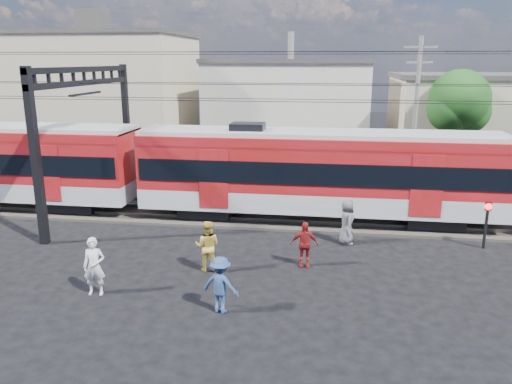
% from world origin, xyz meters
% --- Properties ---
extents(ground, '(120.00, 120.00, 0.00)m').
position_xyz_m(ground, '(0.00, 0.00, 0.00)').
color(ground, black).
rests_on(ground, ground).
extents(track_bed, '(70.00, 3.40, 0.12)m').
position_xyz_m(track_bed, '(0.00, 8.00, 0.06)').
color(track_bed, '#2D2823').
rests_on(track_bed, ground).
extents(rail_near, '(70.00, 0.12, 0.12)m').
position_xyz_m(rail_near, '(0.00, 7.25, 0.18)').
color(rail_near, '#59544C').
rests_on(rail_near, track_bed).
extents(rail_far, '(70.00, 0.12, 0.12)m').
position_xyz_m(rail_far, '(0.00, 8.75, 0.18)').
color(rail_far, '#59544C').
rests_on(rail_far, track_bed).
extents(commuter_train, '(50.30, 3.08, 4.17)m').
position_xyz_m(commuter_train, '(1.04, 8.00, 2.40)').
color(commuter_train, black).
rests_on(commuter_train, ground).
extents(catenary, '(70.00, 9.30, 7.52)m').
position_xyz_m(catenary, '(-8.65, 8.00, 5.14)').
color(catenary, black).
rests_on(catenary, ground).
extents(building_west, '(14.28, 10.20, 9.30)m').
position_xyz_m(building_west, '(-17.00, 24.00, 4.66)').
color(building_west, '#B7AB8C').
rests_on(building_west, ground).
extents(building_midwest, '(12.24, 12.24, 7.30)m').
position_xyz_m(building_midwest, '(-2.00, 27.00, 3.66)').
color(building_midwest, beige).
rests_on(building_midwest, ground).
extents(building_mideast, '(16.32, 10.20, 6.30)m').
position_xyz_m(building_mideast, '(14.00, 24.00, 3.16)').
color(building_mideast, '#B7AB8C').
rests_on(building_mideast, ground).
extents(utility_pole_mid, '(1.80, 0.24, 8.50)m').
position_xyz_m(utility_pole_mid, '(6.00, 15.00, 4.53)').
color(utility_pole_mid, slate).
rests_on(utility_pole_mid, ground).
extents(tree_near, '(3.82, 3.64, 6.72)m').
position_xyz_m(tree_near, '(9.19, 18.09, 4.66)').
color(tree_near, '#382619').
rests_on(tree_near, ground).
extents(pedestrian_a, '(0.74, 0.54, 1.88)m').
position_xyz_m(pedestrian_a, '(-5.89, -0.48, 0.94)').
color(pedestrian_a, silver).
rests_on(pedestrian_a, ground).
extents(pedestrian_b, '(0.89, 0.70, 1.83)m').
position_xyz_m(pedestrian_b, '(-2.81, 1.84, 0.91)').
color(pedestrian_b, gold).
rests_on(pedestrian_b, ground).
extents(pedestrian_c, '(1.24, 0.90, 1.72)m').
position_xyz_m(pedestrian_c, '(-1.72, -1.03, 0.86)').
color(pedestrian_c, navy).
rests_on(pedestrian_c, ground).
extents(pedestrian_d, '(1.01, 0.47, 1.68)m').
position_xyz_m(pedestrian_d, '(0.52, 2.69, 0.84)').
color(pedestrian_d, maroon).
rests_on(pedestrian_d, ground).
extents(pedestrian_e, '(0.81, 1.03, 1.85)m').
position_xyz_m(pedestrian_e, '(2.09, 5.26, 0.93)').
color(pedestrian_e, '#515055').
rests_on(pedestrian_e, ground).
extents(crossing_signal, '(0.28, 0.28, 1.90)m').
position_xyz_m(crossing_signal, '(7.46, 5.50, 1.32)').
color(crossing_signal, black).
rests_on(crossing_signal, ground).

